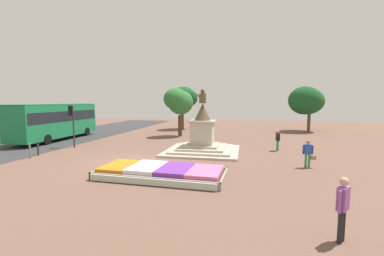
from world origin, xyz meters
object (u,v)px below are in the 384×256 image
Objects in this scene: pedestrian_with_handbag at (308,152)px; kerb_bollard_mid_b at (38,148)px; pedestrian_crossing_plaza at (343,205)px; statue_monument at (202,139)px; flower_planter at (161,173)px; traffic_light_mid_block at (72,118)px; kerb_bollard_mid_a at (30,150)px; city_bus at (56,119)px; pedestrian_near_planter at (278,139)px.

pedestrian_with_handbag is 1.59× the size of kerb_bollard_mid_b.
statue_monument is at bearing 116.40° from pedestrian_crossing_plaza.
statue_monument is 11.58m from kerb_bollard_mid_b.
flower_planter is at bearing -154.93° from pedestrian_with_handbag.
kerb_bollard_mid_b is (-10.99, -3.61, -0.43)m from statue_monument.
kerb_bollard_mid_a is at bearing -91.64° from traffic_light_mid_block.
city_bus is at bearing 144.84° from flower_planter.
kerb_bollard_mid_b is (-16.52, -5.14, -0.39)m from pedestrian_near_planter.
city_bus is 20.60m from pedestrian_near_planter.
pedestrian_with_handbag is at bearing -77.29° from pedestrian_near_planter.
traffic_light_mid_block is at bearing -178.18° from statue_monument.
kerb_bollard_mid_b is (-0.21, 0.91, -0.02)m from kerb_bollard_mid_a.
traffic_light_mid_block is 5.51m from city_bus.
flower_planter is at bearing -127.66° from pedestrian_near_planter.
flower_planter is 0.64× the size of city_bus.
kerb_bollard_mid_b is at bearing -161.82° from statue_monument.
pedestrian_with_handbag reaches higher than kerb_bollard_mid_a.
pedestrian_near_planter is 0.89× the size of pedestrian_crossing_plaza.
traffic_light_mid_block reaches higher than pedestrian_with_handbag.
pedestrian_with_handbag is at bearing -16.43° from city_bus.
city_bus is at bearing 168.45° from statue_monument.
statue_monument is 0.53× the size of city_bus.
traffic_light_mid_block is 1.92× the size of pedestrian_crossing_plaza.
traffic_light_mid_block is at bearing 146.28° from flower_planter.
pedestrian_near_planter is (6.46, 8.37, 0.66)m from flower_planter.
kerb_bollard_mid_a is at bearing -77.12° from kerb_bollard_mid_b.
traffic_light_mid_block is at bearing 170.26° from pedestrian_with_handbag.
kerb_bollard_mid_b is at bearing -162.72° from pedestrian_near_planter.
city_bus is 10.20× the size of kerb_bollard_mid_b.
statue_monument is at bearing 153.47° from pedestrian_with_handbag.
statue_monument is at bearing 82.27° from flower_planter.
flower_planter is 4.07× the size of pedestrian_near_planter.
pedestrian_with_handbag is 17.45m from kerb_bollard_mid_a.
kerb_bollard_mid_a reaches higher than kerb_bollard_mid_b.
pedestrian_near_planter reaches higher than flower_planter.
kerb_bollard_mid_a is at bearing 166.74° from flower_planter.
pedestrian_crossing_plaza reaches higher than pedestrian_near_planter.
pedestrian_with_handbag is at bearing 3.98° from kerb_bollard_mid_a.
pedestrian_near_planter reaches higher than kerb_bollard_mid_b.
pedestrian_crossing_plaza reaches higher than flower_planter.
statue_monument is 1.56× the size of traffic_light_mid_block.
traffic_light_mid_block is 3.79m from kerb_bollard_mid_b.
traffic_light_mid_block is at bearing -173.42° from pedestrian_near_planter.
pedestrian_near_planter is at bearing 90.62° from pedestrian_crossing_plaza.
statue_monument is 10.77m from traffic_light_mid_block.
kerb_bollard_mid_b is (-0.33, -3.27, -1.89)m from traffic_light_mid_block.
pedestrian_crossing_plaza is 1.71× the size of kerb_bollard_mid_a.
flower_planter is 10.57m from kerb_bollard_mid_b.
statue_monument is at bearing -11.55° from city_bus.
pedestrian_near_planter is at bearing 15.46° from statue_monument.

